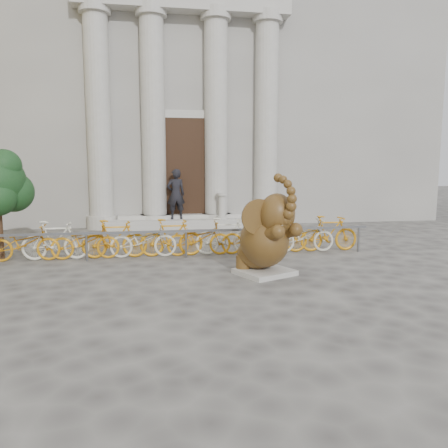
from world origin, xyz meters
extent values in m
plane|color=#474442|center=(0.00, 0.00, 0.00)|extent=(80.00, 80.00, 0.00)
cube|color=gray|center=(0.00, 15.00, 6.00)|extent=(22.00, 10.00, 12.00)
cube|color=#A8A59E|center=(0.00, 9.80, 8.40)|extent=(8.00, 1.00, 0.80)
cube|color=black|center=(0.00, 9.92, 2.30)|extent=(2.40, 0.16, 4.00)
cylinder|color=#A8A59E|center=(-3.20, 9.80, 4.00)|extent=(0.90, 0.90, 8.00)
cylinder|color=#A8A59E|center=(-1.20, 9.80, 4.00)|extent=(0.90, 0.90, 8.00)
cylinder|color=#A8A59E|center=(1.20, 9.80, 4.00)|extent=(0.90, 0.90, 8.00)
cylinder|color=#A8A59E|center=(3.20, 9.80, 4.00)|extent=(0.90, 0.90, 8.00)
cube|color=#A8A59E|center=(0.00, 9.40, 0.18)|extent=(6.00, 1.20, 0.36)
cube|color=#A8A59E|center=(1.11, 1.85, 0.06)|extent=(1.42, 1.36, 0.11)
ellipsoid|color=black|center=(1.01, 2.07, 0.44)|extent=(1.21, 1.19, 0.71)
ellipsoid|color=black|center=(1.10, 1.87, 0.75)|extent=(1.52, 1.65, 1.15)
cylinder|color=black|center=(0.68, 2.07, 0.25)|extent=(0.44, 0.44, 0.29)
cylinder|color=black|center=(1.22, 2.32, 0.25)|extent=(0.44, 0.44, 0.29)
cylinder|color=black|center=(1.07, 1.36, 0.97)|extent=(0.52, 0.71, 0.44)
cylinder|color=black|center=(1.51, 1.57, 0.97)|extent=(0.52, 0.71, 0.44)
ellipsoid|color=black|center=(1.27, 1.51, 1.37)|extent=(0.98, 0.96, 0.88)
cylinder|color=black|center=(0.87, 1.47, 1.32)|extent=(0.75, 0.14, 0.75)
cylinder|color=black|center=(1.55, 1.78, 1.32)|extent=(0.59, 0.55, 0.75)
cone|color=beige|center=(1.24, 1.25, 1.19)|extent=(0.22, 0.24, 0.12)
cone|color=beige|center=(1.48, 1.36, 1.19)|extent=(0.12, 0.26, 0.12)
cube|color=slate|center=(-0.46, 3.92, 0.70)|extent=(9.98, 0.06, 0.06)
cylinder|color=slate|center=(-2.95, 3.92, 0.35)|extent=(0.06, 0.06, 0.70)
cylinder|color=slate|center=(-0.46, 3.92, 0.35)|extent=(0.06, 0.06, 0.70)
cylinder|color=slate|center=(2.04, 3.92, 0.35)|extent=(0.06, 0.06, 0.70)
cylinder|color=slate|center=(4.33, 3.92, 0.35)|extent=(0.06, 0.06, 0.70)
imported|color=orange|center=(-4.48, 4.17, 0.50)|extent=(1.70, 0.50, 1.00)
imported|color=beige|center=(-3.75, 4.17, 0.50)|extent=(1.66, 0.47, 1.00)
imported|color=orange|center=(-3.02, 4.17, 0.50)|extent=(1.70, 0.50, 1.00)
imported|color=orange|center=(-2.28, 4.17, 0.50)|extent=(1.66, 0.47, 1.00)
imported|color=beige|center=(-1.55, 4.17, 0.50)|extent=(1.70, 0.50, 1.00)
imported|color=orange|center=(-0.82, 4.17, 0.50)|extent=(1.66, 0.47, 1.00)
imported|color=orange|center=(-0.09, 4.17, 0.50)|extent=(1.70, 0.50, 1.00)
imported|color=beige|center=(0.64, 4.17, 0.50)|extent=(1.66, 0.47, 1.00)
imported|color=orange|center=(1.37, 4.17, 0.50)|extent=(1.70, 0.50, 1.00)
imported|color=orange|center=(2.10, 4.17, 0.50)|extent=(1.66, 0.47, 1.00)
imported|color=beige|center=(2.84, 4.17, 0.50)|extent=(1.70, 0.50, 1.00)
imported|color=orange|center=(3.57, 4.17, 0.50)|extent=(1.66, 0.47, 1.00)
sphere|color=black|center=(-4.85, 4.76, 1.70)|extent=(1.04, 1.04, 1.04)
sphere|color=black|center=(-4.94, 4.48, 2.37)|extent=(0.85, 0.85, 0.85)
imported|color=black|center=(-0.41, 9.34, 1.31)|extent=(0.76, 0.56, 1.90)
cylinder|color=#A8A59E|center=(1.32, 9.10, 0.42)|extent=(0.40, 0.40, 0.12)
cylinder|color=#A8A59E|center=(1.32, 9.10, 0.82)|extent=(0.28, 0.28, 0.91)
cylinder|color=#A8A59E|center=(1.32, 9.10, 1.30)|extent=(0.40, 0.40, 0.10)
camera|label=1|loc=(-1.30, -7.26, 2.37)|focal=35.00mm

